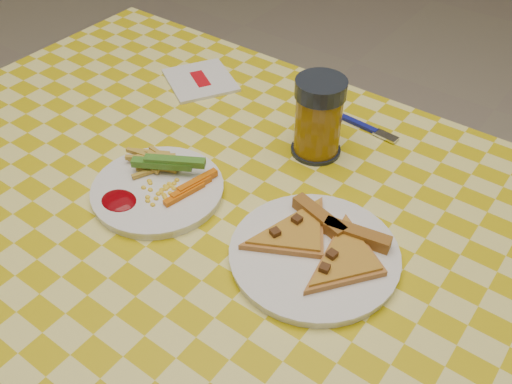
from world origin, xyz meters
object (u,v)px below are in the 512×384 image
at_px(plate_left, 158,191).
at_px(drink_glass, 318,118).
at_px(plate_right, 314,256).
at_px(table, 224,253).

relative_size(plate_left, drink_glass, 1.46).
height_order(plate_left, drink_glass, drink_glass).
distance_m(plate_right, drink_glass, 0.25).
bearing_deg(plate_right, table, -174.42).
distance_m(table, plate_left, 0.14).
bearing_deg(table, plate_right, 5.58).
bearing_deg(plate_right, drink_glass, 121.51).
distance_m(plate_left, drink_glass, 0.28).
bearing_deg(table, plate_left, -172.45).
bearing_deg(plate_left, table, 7.55).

